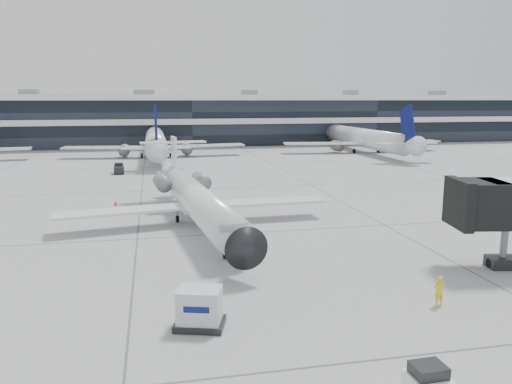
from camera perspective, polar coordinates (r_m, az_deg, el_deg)
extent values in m
plane|color=gray|center=(39.39, 1.32, -4.56)|extent=(220.00, 220.00, 0.00)
cube|color=black|center=(119.45, -7.71, 7.96)|extent=(170.00, 22.00, 10.00)
cylinder|color=white|center=(40.79, -6.70, -1.01)|extent=(4.85, 22.53, 2.52)
cone|color=black|center=(28.97, -1.85, -5.76)|extent=(2.78, 2.86, 2.52)
cone|color=white|center=(53.07, -9.37, 1.92)|extent=(2.69, 3.22, 2.39)
cube|color=white|center=(41.15, -15.25, -2.14)|extent=(10.53, 4.17, 0.21)
cube|color=white|center=(43.34, 0.97, -1.13)|extent=(10.34, 2.78, 0.21)
cylinder|color=slate|center=(47.87, -10.68, 1.06)|extent=(1.72, 3.30, 1.40)
cylinder|color=slate|center=(48.46, -6.30, 1.30)|extent=(1.72, 3.30, 1.40)
cube|color=white|center=(52.26, -9.34, 3.96)|extent=(0.51, 2.44, 4.20)
cube|color=white|center=(52.48, -9.45, 5.62)|extent=(6.84, 2.19, 0.15)
cylinder|color=black|center=(32.88, -3.59, -7.20)|extent=(0.22, 0.54, 0.52)
cylinder|color=black|center=(42.75, -8.97, -3.06)|extent=(0.29, 0.62, 0.60)
cylinder|color=black|center=(43.25, -5.31, -2.82)|extent=(0.29, 0.62, 0.60)
cube|color=black|center=(33.07, 24.32, -1.17)|extent=(3.03, 3.51, 2.73)
cylinder|color=slate|center=(34.44, 26.46, -5.58)|extent=(0.43, 0.43, 2.73)
cube|color=black|center=(34.72, 26.32, -7.20)|extent=(1.96, 1.64, 0.68)
imported|color=yellow|center=(27.20, 20.17, -10.55)|extent=(0.64, 0.48, 1.58)
cube|color=black|center=(18.97, 19.10, -18.81)|extent=(1.14, 0.94, 0.51)
cube|color=black|center=(23.75, -6.42, -14.71)|extent=(2.60, 2.22, 0.27)
cube|color=silver|center=(23.37, -6.47, -12.70)|extent=(2.27, 1.95, 1.55)
cone|color=#ED3A0C|center=(50.87, -15.77, -1.19)|extent=(0.33, 0.33, 0.51)
cube|color=#ED3A0C|center=(50.92, -15.76, -1.46)|extent=(0.39, 0.39, 0.03)
cube|color=black|center=(72.22, -15.39, 2.48)|extent=(1.52, 2.39, 0.94)
cube|color=black|center=(72.66, -15.42, 3.03)|extent=(1.22, 1.02, 0.52)
cylinder|color=black|center=(73.10, -15.84, 2.28)|extent=(0.22, 0.47, 0.46)
cylinder|color=black|center=(73.11, -14.93, 2.32)|extent=(0.22, 0.47, 0.46)
cylinder|color=black|center=(71.44, -15.83, 2.09)|extent=(0.22, 0.47, 0.46)
cylinder|color=black|center=(71.44, -14.91, 2.14)|extent=(0.22, 0.47, 0.46)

